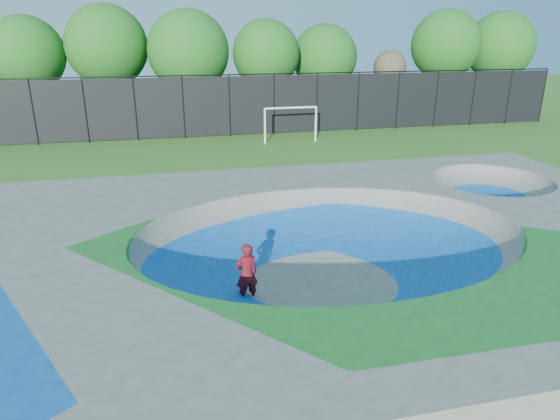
% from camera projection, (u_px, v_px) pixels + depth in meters
% --- Properties ---
extents(ground, '(120.00, 120.00, 0.00)m').
position_uv_depth(ground, '(329.00, 279.00, 14.32)').
color(ground, '#34651C').
rests_on(ground, ground).
extents(skate_deck, '(22.00, 14.00, 1.50)m').
position_uv_depth(skate_deck, '(330.00, 255.00, 14.06)').
color(skate_deck, gray).
rests_on(skate_deck, ground).
extents(skater, '(0.67, 0.51, 1.65)m').
position_uv_depth(skater, '(247.00, 274.00, 12.80)').
color(skater, red).
rests_on(skater, ground).
extents(skateboard, '(0.79, 0.28, 0.05)m').
position_uv_depth(skateboard, '(247.00, 301.00, 13.07)').
color(skateboard, black).
rests_on(skateboard, ground).
extents(soccer_goal, '(3.41, 0.12, 2.25)m').
position_uv_depth(soccer_goal, '(291.00, 118.00, 31.06)').
color(soccer_goal, white).
rests_on(soccer_goal, ground).
extents(fence, '(48.09, 0.09, 4.04)m').
position_uv_depth(fence, '(230.00, 105.00, 32.84)').
color(fence, black).
rests_on(fence, ground).
extents(treeline, '(53.31, 7.74, 8.51)m').
position_uv_depth(treeline, '(193.00, 50.00, 36.12)').
color(treeline, '#483724').
rests_on(treeline, ground).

